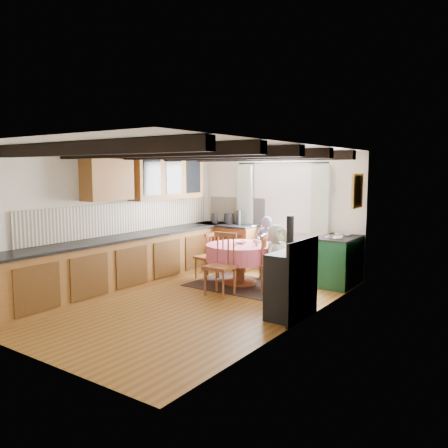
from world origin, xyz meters
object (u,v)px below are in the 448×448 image
Objects in this scene: dining_table at (240,265)px; cast_iron_stove at (289,267)px; aga_range at (338,260)px; child_far at (266,247)px; cup at (257,243)px; child_right at (276,258)px; chair_right at (274,263)px; chair_left at (207,255)px; chair_near at (220,265)px.

dining_table is 1.95m from cast_iron_stove.
aga_range is at bearing 92.93° from cast_iron_stove.
cast_iron_stove reaches higher than child_far.
aga_range is 0.81× the size of child_far.
cast_iron_stove is 1.74m from cup.
cast_iron_stove is 1.40m from child_right.
cast_iron_stove is 14.01× the size of cup.
chair_right is (0.70, -0.05, 0.12)m from dining_table.
child_far is 0.98m from child_right.
chair_right is 1.39m from cast_iron_stove.
chair_right is at bearing 127.75° from cast_iron_stove.
child_far reaches higher than child_right.
child_right is at bearing 98.78° from chair_left.
dining_table is 0.79m from chair_near.
chair_right is 0.10m from child_right.
dining_table is 0.78m from chair_left.
dining_table is 1.19× the size of chair_near.
cast_iron_stove is (1.45, -0.36, 0.20)m from chair_near.
chair_left is (-0.77, 0.04, 0.08)m from dining_table.
cup is (0.20, 0.85, 0.27)m from chair_near.
child_far is 11.68× the size of cup.
child_far reaches higher than chair_left.
chair_near is (0.10, -0.77, 0.15)m from dining_table.
dining_table is at bearing -144.94° from aga_range.
cup is at bearing 14.12° from dining_table.
chair_near is at bearing 148.71° from child_right.
aga_range is 1.24m from child_right.
child_far is 1.03× the size of child_right.
child_right is at bearing -124.73° from aga_range.
aga_range is 9.50× the size of cup.
cast_iron_stove reaches higher than chair_right.
chair_left is 2.41m from aga_range.
dining_table is at bearing 95.25° from chair_near.
child_right is (-0.70, -1.01, 0.13)m from aga_range.
child_far is at bearing 48.41° from child_right.
cup is at bearing 102.44° from chair_left.
dining_table is 0.76m from child_right.
cast_iron_stove is at bearing -15.90° from chair_near.
chair_right reaches higher than dining_table.
chair_left is 1.12m from cup.
cast_iron_stove is (1.55, -1.14, 0.35)m from dining_table.
aga_range is at bearing 172.58° from child_far.
cast_iron_stove is 1.24× the size of child_right.
dining_table is 0.72m from chair_right.
child_right is 0.49m from cup.
chair_left is 8.85× the size of cup.
chair_near reaches higher than cup.
chair_near is at bearing -82.96° from dining_table.
cup is (-0.41, 0.13, 0.30)m from chair_right.
chair_right is at bearing 108.53° from child_far.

